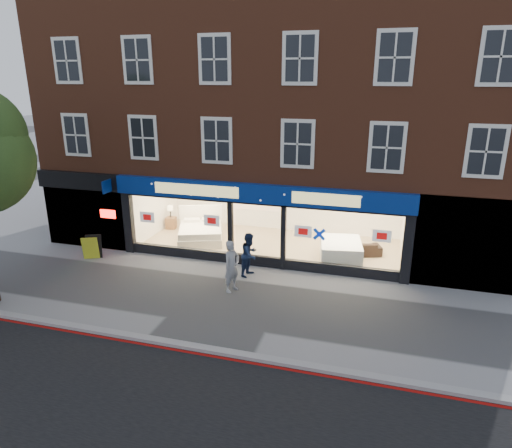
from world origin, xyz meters
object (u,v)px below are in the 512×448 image
at_px(display_bed, 201,232).
at_px(pedestrian_grey, 232,266).
at_px(pedestrian_blue, 250,254).
at_px(a_board, 92,247).
at_px(mattress_stack, 341,251).
at_px(sofa, 357,248).

height_order(display_bed, pedestrian_grey, pedestrian_grey).
distance_m(pedestrian_grey, pedestrian_blue, 1.42).
relative_size(display_bed, pedestrian_blue, 1.73).
bearing_deg(display_bed, a_board, -159.54).
bearing_deg(a_board, mattress_stack, -10.89).
relative_size(a_board, pedestrian_grey, 0.54).
distance_m(mattress_stack, pedestrian_blue, 3.78).
distance_m(display_bed, pedestrian_grey, 5.13).
height_order(mattress_stack, pedestrian_blue, pedestrian_blue).
xyz_separation_m(display_bed, mattress_stack, (6.22, -0.65, 0.02)).
bearing_deg(sofa, a_board, -2.29).
relative_size(mattress_stack, pedestrian_blue, 1.33).
distance_m(display_bed, pedestrian_blue, 4.20).
height_order(a_board, pedestrian_blue, pedestrian_blue).
height_order(mattress_stack, sofa, mattress_stack).
bearing_deg(pedestrian_grey, pedestrian_blue, 16.23).
xyz_separation_m(pedestrian_grey, pedestrian_blue, (0.21, 1.41, -0.09)).
relative_size(display_bed, sofa, 1.51).
bearing_deg(pedestrian_grey, mattress_stack, -18.21).
xyz_separation_m(a_board, pedestrian_blue, (6.57, 0.23, 0.33)).
distance_m(display_bed, sofa, 6.82).
distance_m(sofa, a_board, 10.74).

